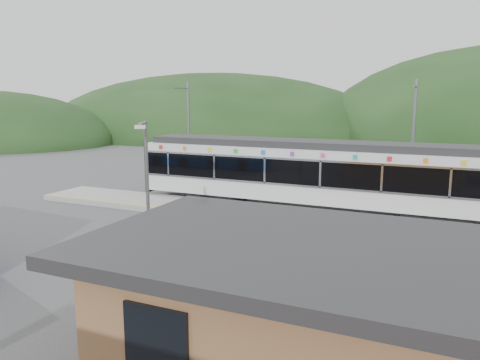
% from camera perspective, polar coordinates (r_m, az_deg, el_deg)
% --- Properties ---
extents(ground, '(120.00, 120.00, 0.00)m').
position_cam_1_polar(ground, '(21.22, -1.43, -6.50)').
color(ground, '#4C4C4F').
rests_on(ground, ground).
extents(hills, '(146.00, 149.00, 26.00)m').
position_cam_1_polar(hills, '(24.53, 17.33, -4.68)').
color(hills, '#1E3D19').
rests_on(hills, ground).
extents(platform, '(26.00, 3.20, 0.30)m').
position_cam_1_polar(platform, '(24.09, 1.96, -4.11)').
color(platform, '#9E9E99').
rests_on(platform, ground).
extents(yellow_line, '(26.00, 0.10, 0.01)m').
position_cam_1_polar(yellow_line, '(22.89, 0.73, -4.46)').
color(yellow_line, yellow).
rests_on(yellow_line, platform).
extents(train, '(20.44, 3.01, 3.74)m').
position_cam_1_polar(train, '(25.45, 9.54, 0.92)').
color(train, black).
rests_on(train, ground).
extents(catenary_mast_west, '(0.18, 1.80, 7.00)m').
position_cam_1_polar(catenary_mast_west, '(31.29, -6.30, 5.61)').
color(catenary_mast_west, slate).
rests_on(catenary_mast_west, ground).
extents(catenary_mast_east, '(0.18, 1.80, 7.00)m').
position_cam_1_polar(catenary_mast_east, '(27.07, 20.29, 4.36)').
color(catenary_mast_east, slate).
rests_on(catenary_mast_east, ground).
extents(station_shelter, '(9.20, 6.20, 3.00)m').
position_cam_1_polar(station_shelter, '(10.73, 7.01, -14.77)').
color(station_shelter, '#986E42').
rests_on(station_shelter, ground).
extents(lamp_post, '(0.46, 1.00, 5.24)m').
position_cam_1_polar(lamp_post, '(16.73, -11.46, -0.12)').
color(lamp_post, slate).
rests_on(lamp_post, ground).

